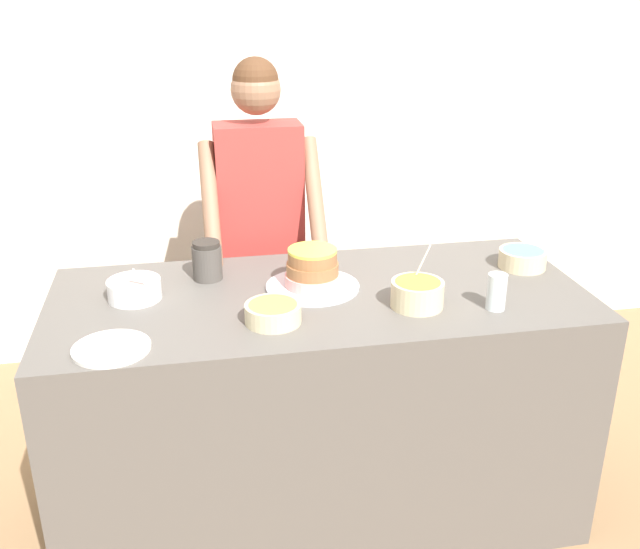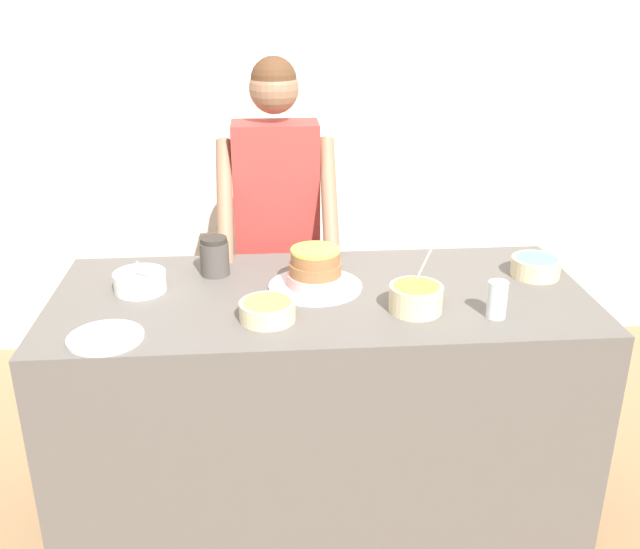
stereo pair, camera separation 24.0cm
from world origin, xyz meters
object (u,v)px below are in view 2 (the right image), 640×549
stoneware_jar (215,256)px  frosting_bowl_pink (140,281)px  cake (315,272)px  frosting_bowl_yellow (267,310)px  ceramic_plate (105,338)px  frosting_bowl_blue (536,266)px  frosting_bowl_orange (416,297)px  person_baker (277,213)px  drinking_glass (497,300)px

stoneware_jar → frosting_bowl_pink: bearing=-152.4°
cake → frosting_bowl_yellow: 0.30m
frosting_bowl_yellow → ceramic_plate: size_ratio=0.78×
frosting_bowl_blue → frosting_bowl_orange: bearing=-152.4°
cake → frosting_bowl_pink: bearing=177.9°
cake → frosting_bowl_pink: size_ratio=1.84×
cake → person_baker: bearing=102.0°
cake → frosting_bowl_blue: 0.81m
frosting_bowl_yellow → drinking_glass: 0.74m
frosting_bowl_orange → ceramic_plate: bearing=-172.7°
cake → stoneware_jar: cake is taller
cake → stoneware_jar: size_ratio=2.32×
frosting_bowl_pink → ceramic_plate: 0.37m
frosting_bowl_orange → ceramic_plate: size_ratio=0.86×
person_baker → ceramic_plate: 1.06m
frosting_bowl_orange → frosting_bowl_blue: 0.56m
person_baker → drinking_glass: bearing=-51.1°
ceramic_plate → stoneware_jar: bearing=58.5°
frosting_bowl_pink → stoneware_jar: size_ratio=1.27×
drinking_glass → ceramic_plate: bearing=-177.3°
frosting_bowl_pink → frosting_bowl_yellow: bearing=-31.2°
frosting_bowl_pink → drinking_glass: 1.21m
person_baker → frosting_bowl_orange: person_baker is taller
frosting_bowl_orange → frosting_bowl_blue: bearing=27.6°
frosting_bowl_blue → frosting_bowl_pink: size_ratio=0.98×
ceramic_plate → stoneware_jar: (0.30, 0.50, 0.06)m
cake → stoneware_jar: bearing=156.7°
person_baker → stoneware_jar: person_baker is taller
cake → frosting_bowl_orange: bearing=-34.6°
frosting_bowl_yellow → frosting_bowl_pink: 0.51m
frosting_bowl_blue → drinking_glass: drinking_glass is taller
drinking_glass → cake: bearing=153.3°
frosting_bowl_blue → cake: bearing=-176.8°
person_baker → cake: 0.58m
frosting_bowl_pink → drinking_glass: (1.17, -0.30, 0.02)m
cake → frosting_bowl_yellow: size_ratio=1.84×
frosting_bowl_orange → frosting_bowl_blue: frosting_bowl_orange is taller
frosting_bowl_blue → ceramic_plate: 1.53m
ceramic_plate → stoneware_jar: size_ratio=1.61×
frosting_bowl_blue → stoneware_jar: (-1.17, 0.11, 0.03)m
cake → stoneware_jar: (-0.36, 0.15, 0.01)m
frosting_bowl_blue → drinking_glass: size_ratio=1.45×
frosting_bowl_blue → frosting_bowl_pink: (-1.42, -0.02, 0.00)m
cake → frosting_bowl_orange: size_ratio=1.67×
frosting_bowl_orange → stoneware_jar: size_ratio=1.39×
frosting_bowl_orange → stoneware_jar: 0.77m
frosting_bowl_yellow → stoneware_jar: 0.44m
drinking_glass → frosting_bowl_pink: bearing=165.4°
drinking_glass → ceramic_plate: 1.23m
drinking_glass → stoneware_jar: stoneware_jar is taller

